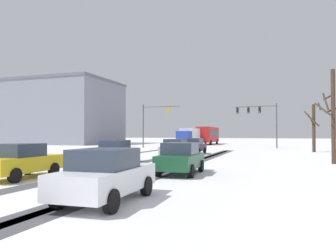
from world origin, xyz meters
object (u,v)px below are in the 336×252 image
(car_silver_second, at_px, (176,148))
(bare_tree_sidewalk_mid, at_px, (333,113))
(car_yellow_cab_fifth, at_px, (21,161))
(bus_oncoming, at_px, (208,134))
(car_black_lead, at_px, (194,146))
(car_blue_third, at_px, (116,151))
(traffic_signal_far_right, at_px, (260,115))
(traffic_signal_far_left, at_px, (153,118))
(car_white_sixth, at_px, (106,175))
(car_dark_green_fourth, at_px, (181,158))
(bare_tree_sidewalk_far, at_px, (314,126))
(office_building_far_left_block, at_px, (49,113))
(box_truck_delivery, at_px, (189,136))

(car_silver_second, bearing_deg, bare_tree_sidewalk_mid, -8.48)
(car_yellow_cab_fifth, distance_m, bus_oncoming, 50.29)
(car_black_lead, relative_size, car_yellow_cab_fifth, 0.99)
(car_blue_third, bearing_deg, car_black_lead, 76.16)
(traffic_signal_far_right, relative_size, bare_tree_sidewalk_mid, 0.99)
(traffic_signal_far_left, relative_size, bus_oncoming, 0.59)
(car_yellow_cab_fifth, bearing_deg, traffic_signal_far_left, 101.01)
(car_blue_third, xyz_separation_m, bus_oncoming, (-2.04, 41.71, 1.18))
(car_blue_third, distance_m, car_white_sixth, 13.21)
(bus_oncoming, bearing_deg, traffic_signal_far_right, -52.20)
(car_white_sixth, bearing_deg, traffic_signal_far_right, 86.51)
(car_blue_third, relative_size, bare_tree_sidewalk_mid, 0.63)
(car_silver_second, distance_m, car_dark_green_fourth, 11.16)
(car_white_sixth, distance_m, bare_tree_sidewalk_far, 32.32)
(bare_tree_sidewalk_far, bearing_deg, office_building_far_left_block, 161.68)
(traffic_signal_far_left, height_order, bare_tree_sidewalk_far, traffic_signal_far_left)
(car_yellow_cab_fifth, relative_size, car_white_sixth, 1.00)
(car_dark_green_fourth, height_order, car_white_sixth, same)
(box_truck_delivery, bearing_deg, car_black_lead, -73.44)
(box_truck_delivery, bearing_deg, bare_tree_sidewalk_mid, -57.73)
(car_yellow_cab_fifth, bearing_deg, car_white_sixth, -27.07)
(traffic_signal_far_right, bearing_deg, car_silver_second, -104.71)
(car_black_lead, distance_m, bare_tree_sidewalk_mid, 14.05)
(car_black_lead, distance_m, bus_oncoming, 30.67)
(bare_tree_sidewalk_mid, bearing_deg, car_silver_second, 171.52)
(car_blue_third, height_order, car_dark_green_fourth, same)
(bare_tree_sidewalk_mid, bearing_deg, bus_oncoming, 113.85)
(car_black_lead, bearing_deg, bare_tree_sidewalk_far, 33.11)
(car_blue_third, distance_m, car_dark_green_fourth, 7.72)
(traffic_signal_far_left, xyz_separation_m, car_blue_third, (6.69, -24.10, -3.60))
(traffic_signal_far_right, bearing_deg, car_yellow_cab_fifth, -103.43)
(traffic_signal_far_left, relative_size, box_truck_delivery, 0.87)
(traffic_signal_far_left, xyz_separation_m, traffic_signal_far_right, (15.12, 4.11, 0.37))
(traffic_signal_far_right, relative_size, car_white_sixth, 1.56)
(car_black_lead, xyz_separation_m, car_white_sixth, (3.17, -23.23, 0.00))
(car_silver_second, distance_m, car_blue_third, 6.52)
(car_blue_third, xyz_separation_m, box_truck_delivery, (-3.54, 32.85, 0.82))
(traffic_signal_far_right, bearing_deg, bare_tree_sidewalk_far, -54.64)
(car_black_lead, relative_size, car_blue_third, 1.00)
(traffic_signal_far_right, bearing_deg, bus_oncoming, 127.80)
(car_silver_second, distance_m, bare_tree_sidewalk_mid, 12.38)
(bus_oncoming, bearing_deg, car_yellow_cab_fifth, -88.07)
(traffic_signal_far_right, relative_size, car_silver_second, 1.58)
(car_dark_green_fourth, bearing_deg, car_yellow_cab_fifth, -148.88)
(car_white_sixth, bearing_deg, car_dark_green_fourth, 88.27)
(car_yellow_cab_fifth, distance_m, bare_tree_sidewalk_far, 31.71)
(car_silver_second, relative_size, bus_oncoming, 0.37)
(car_white_sixth, relative_size, bare_tree_sidewalk_mid, 0.64)
(car_dark_green_fourth, xyz_separation_m, box_truck_delivery, (-9.75, 37.43, 0.82))
(car_dark_green_fourth, bearing_deg, traffic_signal_far_left, 114.22)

